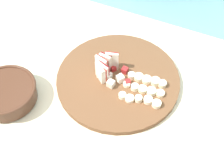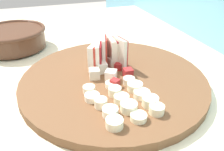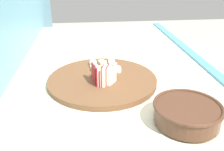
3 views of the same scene
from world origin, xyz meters
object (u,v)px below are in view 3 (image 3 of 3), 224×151
Objects in this scene: apple_wedge_fan at (103,75)px; apple_dice_pile at (105,77)px; banana_slice_rows at (103,66)px; cutting_board at (102,80)px.

apple_wedge_fan is 0.78× the size of apple_dice_pile.
apple_wedge_fan reaches higher than banana_slice_rows.
apple_wedge_fan is at bearing 165.44° from apple_dice_pile.
apple_wedge_fan reaches higher than cutting_board.
apple_dice_pile is 0.82× the size of banana_slice_rows.
banana_slice_rows is (0.09, -0.01, 0.02)m from cutting_board.
apple_dice_pile reaches higher than cutting_board.
banana_slice_rows reaches higher than cutting_board.
cutting_board is at bearing 24.15° from apple_dice_pile.
banana_slice_rows is at bearing -2.45° from apple_dice_pile.
apple_dice_pile is (-0.02, -0.01, 0.02)m from cutting_board.
banana_slice_rows is at bearing -5.19° from apple_wedge_fan.
apple_dice_pile is at bearing -14.56° from apple_wedge_fan.
cutting_board is 0.09m from banana_slice_rows.
banana_slice_rows is (0.14, -0.01, -0.02)m from apple_wedge_fan.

